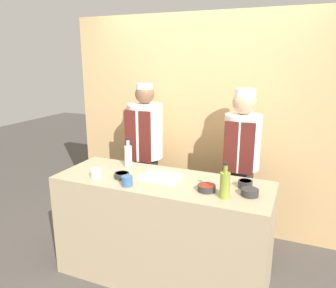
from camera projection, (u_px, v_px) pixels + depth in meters
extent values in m
plane|color=#4C4742|center=(162.00, 275.00, 3.00)|extent=(14.00, 14.00, 0.00)
cube|color=tan|center=(203.00, 124.00, 3.73)|extent=(3.12, 0.18, 2.40)
cube|color=tan|center=(162.00, 230.00, 2.88)|extent=(1.84, 0.67, 0.94)
cylinder|color=#2D2D2D|center=(250.00, 192.00, 2.44)|extent=(0.13, 0.13, 0.05)
cylinder|color=brown|center=(250.00, 190.00, 2.43)|extent=(0.11, 0.11, 0.02)
cylinder|color=#2D2D2D|center=(207.00, 188.00, 2.52)|extent=(0.14, 0.14, 0.05)
cylinder|color=red|center=(207.00, 186.00, 2.52)|extent=(0.11, 0.11, 0.01)
cylinder|color=#2D2D2D|center=(245.00, 184.00, 2.59)|extent=(0.11, 0.11, 0.06)
cylinder|color=#703384|center=(245.00, 182.00, 2.58)|extent=(0.09, 0.09, 0.02)
cylinder|color=#2D2D2D|center=(122.00, 175.00, 2.80)|extent=(0.13, 0.13, 0.05)
cylinder|color=green|center=(122.00, 174.00, 2.79)|extent=(0.10, 0.10, 0.01)
cube|color=white|center=(161.00, 177.00, 2.79)|extent=(0.34, 0.23, 0.02)
cylinder|color=olive|center=(225.00, 185.00, 2.38)|extent=(0.07, 0.07, 0.20)
cylinder|color=olive|center=(226.00, 169.00, 2.35)|extent=(0.03, 0.03, 0.06)
cylinder|color=black|center=(226.00, 164.00, 2.34)|extent=(0.03, 0.03, 0.02)
cylinder|color=silver|center=(128.00, 156.00, 3.08)|extent=(0.07, 0.07, 0.20)
cylinder|color=silver|center=(128.00, 143.00, 3.05)|extent=(0.03, 0.03, 0.06)
cylinder|color=black|center=(128.00, 139.00, 3.04)|extent=(0.03, 0.03, 0.02)
cylinder|color=#386093|center=(127.00, 181.00, 2.62)|extent=(0.09, 0.09, 0.08)
cylinder|color=silver|center=(96.00, 173.00, 2.80)|extent=(0.09, 0.09, 0.08)
cylinder|color=#28282D|center=(146.00, 193.00, 3.75)|extent=(0.27, 0.27, 0.86)
cylinder|color=white|center=(145.00, 131.00, 3.56)|extent=(0.38, 0.38, 0.59)
cube|color=#561E19|center=(138.00, 137.00, 3.41)|extent=(0.30, 0.02, 0.54)
sphere|color=brown|center=(145.00, 94.00, 3.46)|extent=(0.20, 0.20, 0.20)
cylinder|color=white|center=(145.00, 87.00, 3.44)|extent=(0.17, 0.17, 0.07)
cylinder|color=#28282D|center=(238.00, 208.00, 3.35)|extent=(0.25, 0.25, 0.88)
cylinder|color=white|center=(242.00, 142.00, 3.17)|extent=(0.35, 0.35, 0.53)
cube|color=#561E19|center=(239.00, 148.00, 3.02)|extent=(0.28, 0.02, 0.49)
sphere|color=tan|center=(245.00, 102.00, 3.07)|extent=(0.23, 0.23, 0.23)
cylinder|color=white|center=(245.00, 93.00, 3.05)|extent=(0.20, 0.20, 0.08)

